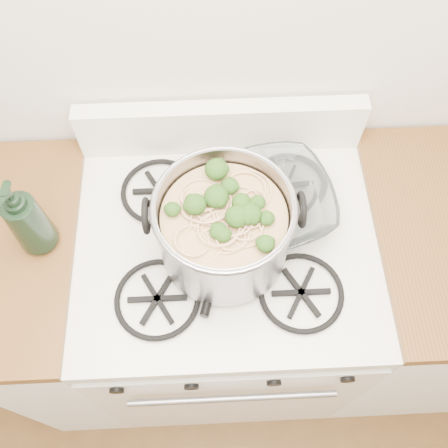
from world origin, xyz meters
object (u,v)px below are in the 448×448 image
glass_bowl (270,205)px  spatula (229,221)px  bottle (25,217)px  gas_range (226,304)px  stock_pot (224,229)px

glass_bowl → spatula: bearing=-160.7°
glass_bowl → bottle: bearing=-173.4°
gas_range → stock_pot: stock_pot is taller
bottle → gas_range: bearing=6.7°
stock_pot → glass_bowl: size_ratio=2.83×
stock_pot → glass_bowl: stock_pot is taller
stock_pot → glass_bowl: bearing=40.9°
gas_range → stock_pot: size_ratio=2.67×
gas_range → bottle: size_ratio=3.79×
gas_range → stock_pot: 0.59m
gas_range → spatula: (0.01, 0.04, 0.50)m
stock_pot → glass_bowl: (0.12, 0.11, -0.08)m
glass_bowl → bottle: size_ratio=0.50×
glass_bowl → bottle: 0.58m
stock_pot → spatula: stock_pot is taller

